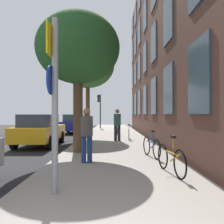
# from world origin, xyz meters

# --- Properties ---
(ground_plane) EXTENTS (41.80, 41.80, 0.00)m
(ground_plane) POSITION_xyz_m (-2.40, 15.00, 0.00)
(ground_plane) COLOR #332D28
(road_asphalt) EXTENTS (7.00, 38.00, 0.01)m
(road_asphalt) POSITION_xyz_m (-4.50, 15.00, 0.01)
(road_asphalt) COLOR #232326
(road_asphalt) RESTS_ON ground
(sidewalk) EXTENTS (4.20, 38.00, 0.12)m
(sidewalk) POSITION_xyz_m (1.10, 15.00, 0.06)
(sidewalk) COLOR #9E9389
(sidewalk) RESTS_ON ground
(building_facade) EXTENTS (0.56, 27.00, 13.32)m
(building_facade) POSITION_xyz_m (3.69, 14.50, 6.68)
(building_facade) COLOR #513328
(building_facade) RESTS_ON ground
(sign_post) EXTENTS (0.15, 0.60, 3.37)m
(sign_post) POSITION_xyz_m (-0.11, 3.48, 2.06)
(sign_post) COLOR gray
(sign_post) RESTS_ON sidewalk
(traffic_light) EXTENTS (0.43, 0.24, 3.72)m
(traffic_light) POSITION_xyz_m (-0.39, 25.22, 2.66)
(traffic_light) COLOR black
(traffic_light) RESTS_ON sidewalk
(tree_near) EXTENTS (3.38, 3.38, 5.63)m
(tree_near) POSITION_xyz_m (-0.37, 8.53, 4.28)
(tree_near) COLOR #4C3823
(tree_near) RESTS_ON sidewalk
(tree_far) EXTENTS (3.65, 3.65, 6.43)m
(tree_far) POSITION_xyz_m (-0.66, 15.26, 4.98)
(tree_far) COLOR brown
(tree_far) RESTS_ON sidewalk
(bicycle_0) EXTENTS (0.45, 1.78, 0.99)m
(bicycle_0) POSITION_xyz_m (2.50, 5.00, 0.51)
(bicycle_0) COLOR black
(bicycle_0) RESTS_ON sidewalk
(bicycle_1) EXTENTS (0.50, 1.61, 0.97)m
(bicycle_1) POSITION_xyz_m (2.41, 7.41, 0.50)
(bicycle_1) COLOR black
(bicycle_1) RESTS_ON sidewalk
(bicycle_2) EXTENTS (0.42, 1.63, 0.93)m
(bicycle_2) POSITION_xyz_m (2.04, 13.42, 0.48)
(bicycle_2) COLOR black
(bicycle_2) RESTS_ON sidewalk
(bicycle_3) EXTENTS (0.46, 1.63, 0.98)m
(bicycle_3) POSITION_xyz_m (1.40, 15.73, 0.50)
(bicycle_3) COLOR black
(bicycle_3) RESTS_ON sidewalk
(pedestrian_0) EXTENTS (0.54, 0.54, 1.71)m
(pedestrian_0) POSITION_xyz_m (0.21, 6.38, 1.10)
(pedestrian_0) COLOR navy
(pedestrian_0) RESTS_ON sidewalk
(pedestrian_1) EXTENTS (0.44, 0.44, 1.81)m
(pedestrian_1) POSITION_xyz_m (1.31, 12.55, 1.16)
(pedestrian_1) COLOR #26262D
(pedestrian_1) RESTS_ON sidewalk
(car_1) EXTENTS (1.81, 4.39, 1.62)m
(car_1) POSITION_xyz_m (-2.72, 11.27, 0.84)
(car_1) COLOR orange
(car_1) RESTS_ON road_asphalt
(car_2) EXTENTS (1.87, 4.23, 1.62)m
(car_2) POSITION_xyz_m (-2.24, 19.61, 0.84)
(car_2) COLOR navy
(car_2) RESTS_ON road_asphalt
(car_3) EXTENTS (1.93, 4.23, 1.62)m
(car_3) POSITION_xyz_m (-2.47, 27.94, 0.84)
(car_3) COLOR #B7B7BC
(car_3) RESTS_ON road_asphalt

